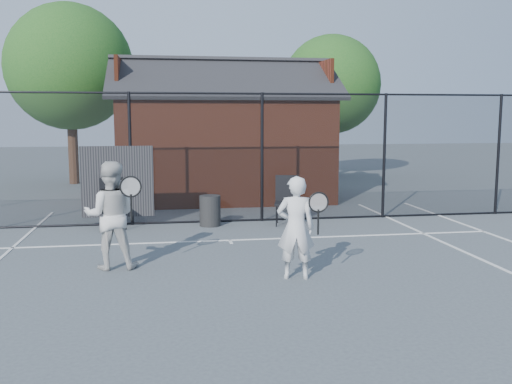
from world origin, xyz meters
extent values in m
plane|color=#464D50|center=(0.00, 0.00, 0.00)|extent=(80.00, 80.00, 0.00)
cube|color=silver|center=(0.00, 3.00, 0.01)|extent=(11.00, 0.06, 0.01)
cube|color=silver|center=(0.00, 2.85, 0.01)|extent=(0.06, 0.30, 0.01)
cylinder|color=black|center=(-2.00, 5.00, 1.50)|extent=(0.07, 0.07, 3.00)
cylinder|color=black|center=(1.00, 5.00, 1.50)|extent=(0.07, 0.07, 3.00)
cylinder|color=black|center=(4.00, 5.00, 1.50)|extent=(0.07, 0.07, 3.00)
cylinder|color=black|center=(7.00, 5.00, 1.50)|extent=(0.07, 0.07, 3.00)
cylinder|color=black|center=(0.00, 5.00, 2.97)|extent=(22.00, 0.04, 0.04)
cylinder|color=black|center=(0.00, 5.00, 0.03)|extent=(22.00, 0.04, 0.04)
cube|color=black|center=(0.00, 5.00, 1.50)|extent=(22.00, 3.00, 0.01)
cube|color=black|center=(-2.30, 4.98, 1.00)|extent=(1.60, 0.04, 1.60)
cube|color=maroon|center=(0.50, 9.00, 1.50)|extent=(6.00, 4.00, 3.00)
cube|color=black|center=(0.50, 8.00, 3.53)|extent=(6.50, 2.36, 1.32)
cube|color=black|center=(0.50, 10.00, 3.53)|extent=(6.50, 2.36, 1.32)
cube|color=maroon|center=(-2.45, 9.00, 3.53)|extent=(0.10, 2.80, 1.06)
cube|color=maroon|center=(3.45, 9.00, 3.53)|extent=(0.10, 2.80, 1.06)
cylinder|color=#392316|center=(-4.50, 13.50, 1.26)|extent=(0.36, 0.36, 2.52)
sphere|color=#144617|center=(-4.50, 13.50, 4.20)|extent=(4.48, 4.48, 4.48)
cylinder|color=#392316|center=(5.50, 14.50, 1.12)|extent=(0.36, 0.36, 2.23)
sphere|color=#144617|center=(5.50, 14.50, 3.72)|extent=(3.97, 3.97, 3.97)
imported|color=silver|center=(0.68, 0.20, 0.79)|extent=(0.63, 0.47, 1.57)
torus|color=black|center=(0.94, -0.12, 1.22)|extent=(0.31, 0.03, 0.31)
cylinder|color=black|center=(0.94, -0.12, 0.92)|extent=(0.03, 0.03, 0.38)
imported|color=silver|center=(-2.14, 1.25, 0.87)|extent=(0.86, 0.67, 1.75)
torus|color=black|center=(-1.79, 0.90, 1.37)|extent=(0.34, 0.03, 0.34)
cylinder|color=black|center=(-1.79, 0.90, 1.05)|extent=(0.03, 0.03, 0.42)
cube|color=black|center=(-2.37, 4.60, 0.54)|extent=(0.63, 0.65, 1.09)
cube|color=black|center=(1.46, 4.40, 0.55)|extent=(0.64, 0.66, 1.09)
cylinder|color=black|center=(-0.26, 4.60, 0.35)|extent=(0.55, 0.55, 0.69)
camera|label=1|loc=(-1.28, -8.06, 2.46)|focal=40.00mm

